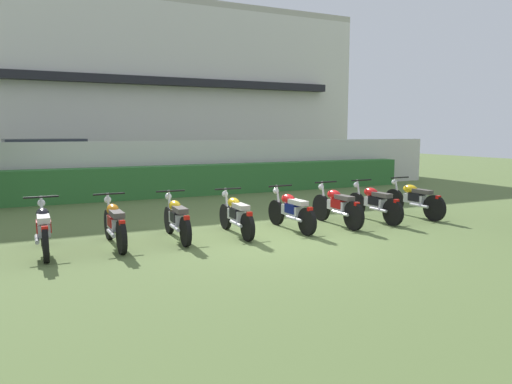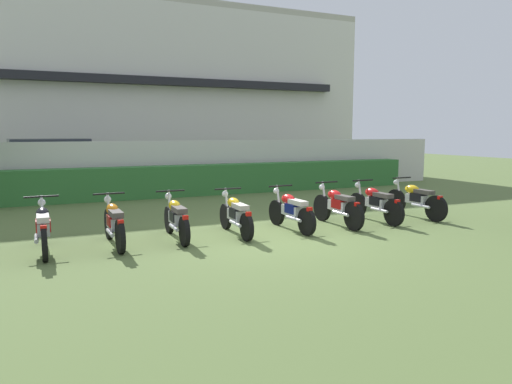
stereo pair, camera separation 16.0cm
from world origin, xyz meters
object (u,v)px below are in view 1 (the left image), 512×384
object	(u,v)px
motorcycle_in_row_3	(236,214)
motorcycle_in_row_7	(414,199)
motorcycle_in_row_4	(291,210)
parked_car	(50,165)
motorcycle_in_row_6	(374,202)
motorcycle_in_row_5	(337,206)
motorcycle_in_row_0	(44,228)
motorcycle_in_row_1	(114,223)
motorcycle_in_row_2	(177,218)

from	to	relation	value
motorcycle_in_row_3	motorcycle_in_row_7	bearing A→B (deg)	-88.54
motorcycle_in_row_4	motorcycle_in_row_7	world-z (taller)	motorcycle_in_row_7
parked_car	motorcycle_in_row_6	world-z (taller)	parked_car
motorcycle_in_row_5	motorcycle_in_row_7	bearing A→B (deg)	-88.88
motorcycle_in_row_0	motorcycle_in_row_1	size ratio (longest dim) A/B	1.03
motorcycle_in_row_2	motorcycle_in_row_7	size ratio (longest dim) A/B	0.93
motorcycle_in_row_0	motorcycle_in_row_7	distance (m)	8.55
parked_car	motorcycle_in_row_0	bearing A→B (deg)	-98.97
motorcycle_in_row_4	motorcycle_in_row_3	bearing A→B (deg)	84.17
motorcycle_in_row_0	motorcycle_in_row_1	world-z (taller)	motorcycle_in_row_0
motorcycle_in_row_7	motorcycle_in_row_0	bearing A→B (deg)	87.28
motorcycle_in_row_4	motorcycle_in_row_7	bearing A→B (deg)	-91.95
motorcycle_in_row_1	motorcycle_in_row_3	world-z (taller)	motorcycle_in_row_1
parked_car	motorcycle_in_row_2	bearing A→B (deg)	-85.16
motorcycle_in_row_1	motorcycle_in_row_5	bearing A→B (deg)	-93.33
motorcycle_in_row_4	motorcycle_in_row_2	bearing A→B (deg)	83.01
parked_car	motorcycle_in_row_1	xyz separation A→B (m)	(0.91, -9.99, -0.49)
parked_car	motorcycle_in_row_0	xyz separation A→B (m)	(-0.31, -9.98, -0.48)
motorcycle_in_row_1	motorcycle_in_row_6	bearing A→B (deg)	-92.47
motorcycle_in_row_2	motorcycle_in_row_7	world-z (taller)	motorcycle_in_row_7
parked_car	motorcycle_in_row_1	size ratio (longest dim) A/B	2.50
parked_car	motorcycle_in_row_5	distance (m)	11.65
motorcycle_in_row_7	parked_car	bearing A→B (deg)	36.77
motorcycle_in_row_2	motorcycle_in_row_1	bearing A→B (deg)	93.78
motorcycle_in_row_1	motorcycle_in_row_4	world-z (taller)	motorcycle_in_row_1
parked_car	motorcycle_in_row_7	world-z (taller)	parked_car
parked_car	motorcycle_in_row_4	world-z (taller)	parked_car
parked_car	motorcycle_in_row_6	size ratio (longest dim) A/B	2.42
motorcycle_in_row_4	motorcycle_in_row_5	distance (m)	1.21
motorcycle_in_row_0	motorcycle_in_row_6	size ratio (longest dim) A/B	0.99
motorcycle_in_row_6	motorcycle_in_row_7	bearing A→B (deg)	-90.34
motorcycle_in_row_2	motorcycle_in_row_7	xyz separation A→B (m)	(6.13, -0.05, 0.02)
parked_car	motorcycle_in_row_7	xyz separation A→B (m)	(8.24, -9.97, -0.48)
motorcycle_in_row_1	motorcycle_in_row_6	distance (m)	6.07
motorcycle_in_row_1	motorcycle_in_row_7	world-z (taller)	motorcycle_in_row_7
motorcycle_in_row_1	motorcycle_in_row_6	xyz separation A→B (m)	(6.07, -0.01, 0.00)
motorcycle_in_row_5	motorcycle_in_row_6	world-z (taller)	motorcycle_in_row_5
motorcycle_in_row_2	motorcycle_in_row_3	world-z (taller)	motorcycle_in_row_2
motorcycle_in_row_7	motorcycle_in_row_2	bearing A→B (deg)	86.72
parked_car	motorcycle_in_row_7	distance (m)	12.94
motorcycle_in_row_6	parked_car	bearing A→B (deg)	33.38
motorcycle_in_row_6	motorcycle_in_row_1	bearing A→B (deg)	88.41
motorcycle_in_row_6	motorcycle_in_row_4	bearing A→B (deg)	90.35
motorcycle_in_row_0	motorcycle_in_row_4	world-z (taller)	motorcycle_in_row_0
motorcycle_in_row_1	motorcycle_in_row_5	size ratio (longest dim) A/B	0.99
motorcycle_in_row_0	motorcycle_in_row_2	bearing A→B (deg)	-89.91
motorcycle_in_row_3	motorcycle_in_row_4	distance (m)	1.29
motorcycle_in_row_1	motorcycle_in_row_4	size ratio (longest dim) A/B	1.02
motorcycle_in_row_0	motorcycle_in_row_7	xyz separation A→B (m)	(8.55, 0.02, 0.00)
parked_car	motorcycle_in_row_4	xyz separation A→B (m)	(4.64, -10.07, -0.49)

